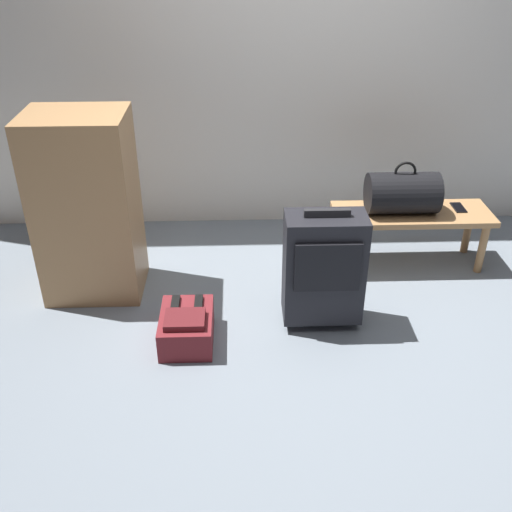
{
  "coord_description": "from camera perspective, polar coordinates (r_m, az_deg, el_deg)",
  "views": [
    {
      "loc": [
        -0.44,
        -2.43,
        2.01
      ],
      "look_at": [
        -0.33,
        0.58,
        0.25
      ],
      "focal_mm": 41.1,
      "sensor_mm": 36.0,
      "label": 1
    }
  ],
  "objects": [
    {
      "name": "ground_plane",
      "position": [
        3.19,
        6.46,
        -9.04
      ],
      "size": [
        6.6,
        6.6,
        0.0
      ],
      "primitive_type": "plane",
      "color": "slate"
    },
    {
      "name": "back_wall",
      "position": [
        4.1,
        4.49,
        21.68
      ],
      "size": [
        6.0,
        0.1,
        2.8
      ],
      "primitive_type": "cube",
      "color": "silver",
      "rests_on": "ground"
    },
    {
      "name": "bench",
      "position": [
        3.89,
        14.89,
        3.45
      ],
      "size": [
        1.0,
        0.36,
        0.38
      ],
      "color": "#A87A4C",
      "rests_on": "ground"
    },
    {
      "name": "duffel_bag_black",
      "position": [
        3.79,
        14.07,
        5.99
      ],
      "size": [
        0.44,
        0.26,
        0.34
      ],
      "color": "black",
      "rests_on": "bench"
    },
    {
      "name": "cell_phone",
      "position": [
        4.0,
        19.1,
        4.49
      ],
      "size": [
        0.07,
        0.14,
        0.01
      ],
      "color": "black",
      "rests_on": "bench"
    },
    {
      "name": "suitcase_upright_charcoal",
      "position": [
        3.18,
        6.6,
        -1.1
      ],
      "size": [
        0.43,
        0.25,
        0.71
      ],
      "color": "black",
      "rests_on": "ground"
    },
    {
      "name": "backpack_maroon",
      "position": [
        3.19,
        -6.76,
        -6.85
      ],
      "size": [
        0.28,
        0.38,
        0.21
      ],
      "color": "maroon",
      "rests_on": "ground"
    },
    {
      "name": "side_cabinet",
      "position": [
        3.52,
        -16.13,
        4.58
      ],
      "size": [
        0.56,
        0.44,
        1.1
      ],
      "color": "#A87A4C",
      "rests_on": "ground"
    }
  ]
}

